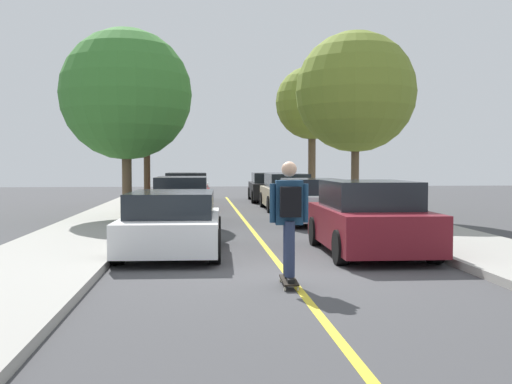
# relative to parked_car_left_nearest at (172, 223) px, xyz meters

# --- Properties ---
(ground) EXTENTS (80.00, 80.00, 0.00)m
(ground) POSITION_rel_parked_car_left_nearest_xyz_m (2.01, -2.56, -0.63)
(ground) COLOR #424244
(sidewalk_left) EXTENTS (2.53, 56.00, 0.14)m
(sidewalk_left) POSITION_rel_parked_car_left_nearest_xyz_m (-2.32, -2.56, -0.56)
(sidewalk_left) COLOR #9E9B93
(sidewalk_left) RESTS_ON ground
(center_line) EXTENTS (0.12, 39.20, 0.01)m
(center_line) POSITION_rel_parked_car_left_nearest_xyz_m (2.01, 1.44, -0.63)
(center_line) COLOR gold
(center_line) RESTS_ON ground
(parked_car_left_nearest) EXTENTS (2.10, 4.21, 1.27)m
(parked_car_left_nearest) POSITION_rel_parked_car_left_nearest_xyz_m (0.00, 0.00, 0.00)
(parked_car_left_nearest) COLOR white
(parked_car_left_nearest) RESTS_ON ground
(parked_car_left_near) EXTENTS (1.90, 4.19, 1.44)m
(parked_car_left_near) POSITION_rel_parked_car_left_nearest_xyz_m (0.00, 6.36, 0.07)
(parked_car_left_near) COLOR black
(parked_car_left_near) RESTS_ON ground
(parked_car_left_far) EXTENTS (1.95, 4.46, 1.49)m
(parked_car_left_far) POSITION_rel_parked_car_left_nearest_xyz_m (0.00, 12.67, 0.10)
(parked_car_left_far) COLOR maroon
(parked_car_left_far) RESTS_ON ground
(parked_car_left_farthest) EXTENTS (2.10, 4.22, 1.38)m
(parked_car_left_farthest) POSITION_rel_parked_car_left_nearest_xyz_m (0.00, 18.19, 0.05)
(parked_car_left_farthest) COLOR white
(parked_car_left_farthest) RESTS_ON ground
(parked_car_right_nearest) EXTENTS (2.03, 4.10, 1.49)m
(parked_car_right_nearest) POSITION_rel_parked_car_left_nearest_xyz_m (4.01, -0.38, 0.08)
(parked_car_right_nearest) COLOR maroon
(parked_car_right_nearest) RESTS_ON ground
(parked_car_right_near) EXTENTS (1.99, 4.08, 1.38)m
(parked_car_right_near) POSITION_rel_parked_car_left_nearest_xyz_m (4.01, 6.02, 0.04)
(parked_car_right_near) COLOR #B7B7BC
(parked_car_right_near) RESTS_ON ground
(parked_car_right_far) EXTENTS (1.85, 4.42, 1.46)m
(parked_car_right_far) POSITION_rel_parked_car_left_nearest_xyz_m (4.01, 11.56, 0.09)
(parked_car_right_far) COLOR #BCAD89
(parked_car_right_far) RESTS_ON ground
(parked_car_right_farthest) EXTENTS (2.12, 4.71, 1.41)m
(parked_car_right_farthest) POSITION_rel_parked_car_left_nearest_xyz_m (4.01, 17.27, 0.06)
(parked_car_right_farthest) COLOR black
(parked_car_right_farthest) RESTS_ON ground
(street_tree_left_nearest) EXTENTS (4.21, 4.21, 6.05)m
(street_tree_left_nearest) POSITION_rel_parked_car_left_nearest_xyz_m (-1.79, 7.35, 3.44)
(street_tree_left_nearest) COLOR brown
(street_tree_left_nearest) RESTS_ON sidewalk_left
(street_tree_left_near) EXTENTS (3.11, 3.11, 5.36)m
(street_tree_left_near) POSITION_rel_parked_car_left_nearest_xyz_m (-1.79, 14.76, 3.29)
(street_tree_left_near) COLOR #3D2D1E
(street_tree_left_near) RESTS_ON sidewalk_left
(street_tree_right_nearest) EXTENTS (4.06, 4.06, 6.16)m
(street_tree_right_nearest) POSITION_rel_parked_car_left_nearest_xyz_m (5.80, 7.59, 3.63)
(street_tree_right_nearest) COLOR brown
(street_tree_right_nearest) RESTS_ON sidewalk_right
(street_tree_right_near) EXTENTS (3.43, 3.43, 6.29)m
(street_tree_right_near) POSITION_rel_parked_car_left_nearest_xyz_m (5.80, 15.51, 4.05)
(street_tree_right_near) COLOR brown
(street_tree_right_near) RESTS_ON sidewalk_right
(skateboard) EXTENTS (0.25, 0.85, 0.10)m
(skateboard) POSITION_rel_parked_car_left_nearest_xyz_m (1.89, -3.53, -0.55)
(skateboard) COLOR black
(skateboard) RESTS_ON ground
(skateboarder) EXTENTS (0.58, 0.70, 1.77)m
(skateboarder) POSITION_rel_parked_car_left_nearest_xyz_m (1.89, -3.56, 0.47)
(skateboarder) COLOR black
(skateboarder) RESTS_ON skateboard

